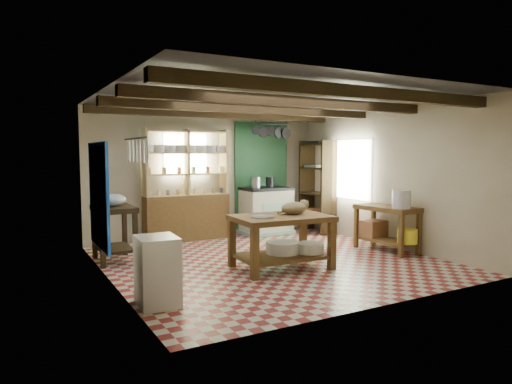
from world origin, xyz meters
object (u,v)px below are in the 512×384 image
prep_table (114,234)px  cat (294,208)px  stove (266,211)px  work_table (281,242)px  right_counter (386,229)px  white_cabinet (157,271)px

prep_table → cat: size_ratio=2.14×
stove → cat: stove is taller
work_table → right_counter: size_ratio=1.27×
work_table → cat: cat is taller
prep_table → white_cabinet: prep_table is taller
right_counter → cat: size_ratio=2.70×
work_table → prep_table: (-2.11, 1.67, 0.04)m
cat → stove: bearing=61.6°
work_table → cat: size_ratio=3.42×
stove → prep_table: bearing=-165.0°
work_table → stove: stove is taller
white_cabinet → cat: (2.38, 0.76, 0.50)m
work_table → stove: size_ratio=1.38×
white_cabinet → right_counter: size_ratio=0.71×
prep_table → cat: (2.36, -1.64, 0.45)m
work_table → stove: 2.94m
work_table → prep_table: bearing=144.5°
white_cabinet → right_counter: bearing=14.0°
prep_table → right_counter: (4.38, -1.56, -0.04)m
stove → prep_table: size_ratio=1.15×
right_counter → cat: bearing=178.0°
stove → white_cabinet: stove is taller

